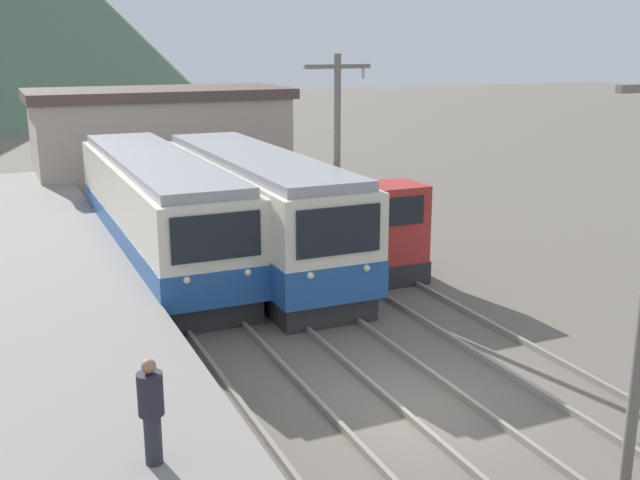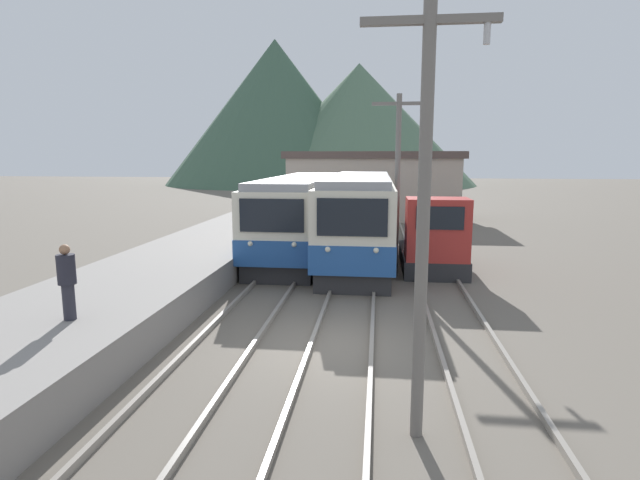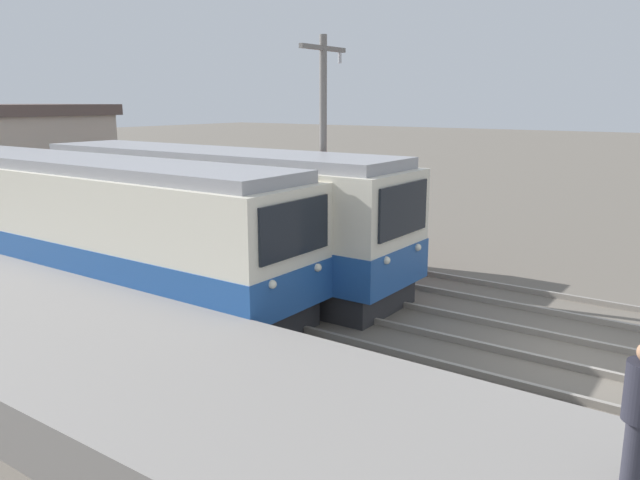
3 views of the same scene
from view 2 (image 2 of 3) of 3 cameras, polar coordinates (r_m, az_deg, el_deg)
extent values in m
plane|color=#665E54|center=(12.22, 1.50, -12.10)|extent=(200.00, 200.00, 0.00)
cube|color=gray|center=(14.04, -25.10, -8.02)|extent=(4.50, 54.00, 0.98)
cube|color=gray|center=(12.91, -13.62, -10.85)|extent=(0.10, 60.00, 0.14)
cube|color=gray|center=(12.50, -7.29, -11.34)|extent=(0.10, 60.00, 0.14)
cube|color=gray|center=(12.25, -0.98, -11.70)|extent=(0.10, 60.00, 0.14)
cube|color=gray|center=(12.15, 5.92, -11.92)|extent=(0.10, 60.00, 0.14)
cube|color=gray|center=(12.24, 13.40, -11.98)|extent=(0.10, 60.00, 0.14)
cube|color=gray|center=(12.50, 20.11, -11.86)|extent=(0.10, 60.00, 0.14)
cube|color=#28282B|center=(24.09, -2.03, -0.46)|extent=(2.58, 13.09, 0.70)
cube|color=silver|center=(23.86, -2.05, 3.45)|extent=(2.80, 13.63, 2.60)
cube|color=#235199|center=(23.96, -2.04, 1.47)|extent=(2.84, 13.67, 0.94)
cube|color=black|center=(17.11, -5.55, 2.80)|extent=(2.24, 0.06, 1.15)
sphere|color=silver|center=(17.42, -7.98, -0.42)|extent=(0.18, 0.18, 0.18)
sphere|color=silver|center=(17.10, -2.98, -0.52)|extent=(0.18, 0.18, 0.18)
cube|color=#939399|center=(23.76, -2.07, 6.91)|extent=(2.46, 13.09, 0.28)
cube|color=#28282B|center=(22.18, 4.48, -1.34)|extent=(2.58, 11.77, 0.70)
cube|color=silver|center=(21.93, 4.54, 3.07)|extent=(2.80, 12.26, 2.74)
cube|color=#235199|center=(22.04, 4.51, 0.81)|extent=(2.84, 12.30, 0.99)
cube|color=black|center=(15.75, 3.69, 2.59)|extent=(2.24, 0.06, 1.20)
sphere|color=silver|center=(15.95, 0.89, -1.08)|extent=(0.18, 0.18, 0.18)
sphere|color=silver|center=(15.88, 6.42, -1.19)|extent=(0.18, 0.18, 0.18)
cube|color=#939399|center=(21.81, 4.59, 7.01)|extent=(2.46, 11.77, 0.28)
cube|color=#28282B|center=(21.03, 12.54, -2.14)|extent=(2.40, 5.10, 0.70)
cube|color=#B22D28|center=(19.08, 13.22, 1.24)|extent=(2.28, 1.63, 2.30)
cube|color=black|center=(18.19, 13.57, 2.44)|extent=(1.68, 0.04, 0.83)
cube|color=#B22D28|center=(21.66, 12.43, 1.02)|extent=(1.92, 3.37, 1.40)
cylinder|color=black|center=(21.54, 12.52, 3.52)|extent=(0.16, 0.16, 0.50)
cylinder|color=slate|center=(7.77, 11.67, 1.10)|extent=(0.20, 0.20, 6.77)
cube|color=slate|center=(7.93, 12.47, 23.34)|extent=(2.00, 0.12, 0.12)
cylinder|color=#B2B2B7|center=(8.00, 18.55, 21.50)|extent=(0.10, 0.10, 0.30)
cylinder|color=slate|center=(18.96, 8.81, 5.99)|extent=(0.20, 0.20, 6.77)
cube|color=slate|center=(19.03, 9.05, 15.15)|extent=(2.00, 0.12, 0.12)
cylinder|color=#B2B2B7|center=(19.06, 11.51, 14.47)|extent=(0.10, 0.10, 0.30)
cylinder|color=#282833|center=(12.20, -26.76, -6.33)|extent=(0.26, 0.26, 0.80)
cylinder|color=#23232D|center=(12.04, -27.02, -3.01)|extent=(0.38, 0.38, 0.65)
sphere|color=#9E7051|center=(11.96, -27.17, -0.97)|extent=(0.22, 0.22, 0.22)
cube|color=#AD9E8E|center=(37.40, 6.07, 5.87)|extent=(12.00, 6.00, 4.39)
cube|color=#51423D|center=(37.33, 6.13, 9.62)|extent=(12.60, 6.30, 0.50)
cone|color=#3D5B47|center=(86.61, -5.08, 14.27)|extent=(36.75, 36.75, 23.69)
cone|color=#517056|center=(84.84, 4.44, 12.99)|extent=(38.46, 38.46, 19.58)
camera|label=1|loc=(8.82, -88.37, 17.31)|focal=42.00mm
camera|label=3|loc=(16.23, -49.96, 8.14)|focal=35.00mm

